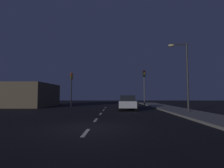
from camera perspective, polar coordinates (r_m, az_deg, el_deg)
name	(u,v)px	position (r m, az deg, el deg)	size (l,w,h in m)	color
ground_plane	(101,113)	(15.69, -3.54, -9.45)	(80.00, 80.00, 0.00)	black
sidewalk_curb_right	(186,112)	(16.84, 23.14, -8.51)	(3.00, 40.00, 0.15)	gray
lane_stripe_nearest	(86,133)	(7.62, -8.60, -15.43)	(0.16, 1.60, 0.01)	silver
lane_stripe_second	(96,120)	(11.33, -5.33, -11.60)	(0.16, 1.60, 0.01)	silver
lane_stripe_third	(101,114)	(15.09, -3.72, -9.66)	(0.16, 1.60, 0.01)	silver
lane_stripe_fourth	(104,110)	(18.86, -2.76, -8.48)	(0.16, 1.60, 0.01)	silver
lane_stripe_fifth	(106,108)	(22.65, -2.12, -7.70)	(0.16, 1.60, 0.01)	silver
traffic_signal_left	(71,83)	(24.71, -13.13, 0.34)	(0.32, 0.38, 4.67)	black
traffic_signal_right	(144,81)	(24.32, 10.47, 0.89)	(0.32, 0.38, 5.01)	#4C4C51
car_stopped_ahead	(128,103)	(19.09, 5.17, -6.05)	(2.12, 4.57, 1.57)	silver
street_lamp_right	(184,70)	(17.20, 22.49, 4.24)	(1.77, 0.36, 6.34)	#2D2D30
storefront_left	(34,95)	(27.41, -24.17, -3.31)	(4.82, 8.35, 3.25)	brown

